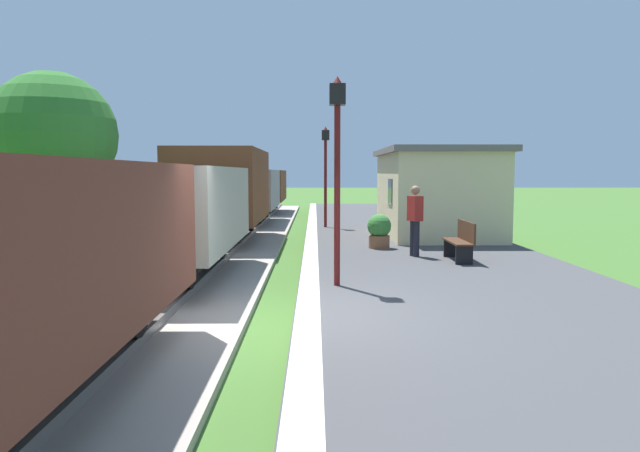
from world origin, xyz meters
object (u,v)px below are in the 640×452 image
(bench_down_platform, at_px, (397,210))
(tree_trackside_far, at_px, (52,136))
(bench_near_hut, at_px, (461,240))
(person_waiting, at_px, (415,218))
(potted_planter, at_px, (379,231))
(freight_train, at_px, (222,198))
(lamp_post_far, at_px, (326,158))
(station_hut, at_px, (436,192))
(lamp_post_near, at_px, (337,142))

(bench_down_platform, bearing_deg, tree_trackside_far, -138.30)
(bench_near_hut, xyz_separation_m, tree_trackside_far, (-10.04, 1.78, 2.49))
(bench_down_platform, xyz_separation_m, tree_trackside_far, (-10.04, -8.94, 2.49))
(person_waiting, height_order, potted_planter, person_waiting)
(person_waiting, bearing_deg, freight_train, -59.43)
(bench_down_platform, xyz_separation_m, potted_planter, (-1.63, -8.45, 0.00))
(bench_near_hut, distance_m, tree_trackside_far, 10.49)
(bench_near_hut, height_order, potted_planter, potted_planter)
(bench_down_platform, xyz_separation_m, lamp_post_far, (-2.96, -2.31, 2.08))
(station_hut, height_order, bench_near_hut, station_hut)
(station_hut, xyz_separation_m, bench_near_hut, (-0.54, -5.55, -0.93))
(bench_down_platform, distance_m, lamp_post_far, 4.29)
(bench_down_platform, bearing_deg, bench_near_hut, -90.00)
(station_hut, relative_size, bench_down_platform, 3.87)
(station_hut, bearing_deg, lamp_post_far, 140.77)
(lamp_post_near, xyz_separation_m, tree_trackside_far, (-7.07, 4.75, 0.41))
(person_waiting, height_order, tree_trackside_far, tree_trackside_far)
(station_hut, xyz_separation_m, bench_down_platform, (-0.54, 5.17, -0.93))
(bench_down_platform, distance_m, lamp_post_near, 14.17)
(bench_near_hut, bearing_deg, lamp_post_far, 109.40)
(freight_train, bearing_deg, lamp_post_far, 45.46)
(freight_train, relative_size, potted_planter, 35.59)
(station_hut, relative_size, bench_near_hut, 3.87)
(lamp_post_far, distance_m, tree_trackside_far, 9.70)
(lamp_post_near, distance_m, tree_trackside_far, 8.53)
(tree_trackside_far, bearing_deg, bench_near_hut, -10.06)
(potted_planter, distance_m, tree_trackside_far, 8.77)
(lamp_post_near, bearing_deg, bench_down_platform, 77.79)
(person_waiting, bearing_deg, potted_planter, -86.38)
(station_hut, distance_m, bench_near_hut, 5.66)
(station_hut, relative_size, tree_trackside_far, 1.20)
(freight_train, height_order, potted_planter, freight_train)
(lamp_post_far, xyz_separation_m, tree_trackside_far, (-7.07, -6.63, 0.41))
(person_waiting, distance_m, lamp_post_near, 4.50)
(bench_near_hut, relative_size, tree_trackside_far, 0.31)
(station_hut, bearing_deg, bench_down_platform, 95.94)
(lamp_post_far, relative_size, tree_trackside_far, 0.77)
(bench_near_hut, height_order, bench_down_platform, same)
(potted_planter, bearing_deg, bench_down_platform, 79.06)
(freight_train, xyz_separation_m, lamp_post_far, (3.30, 3.35, 1.34))
(bench_down_platform, bearing_deg, lamp_post_far, -142.06)
(station_hut, distance_m, lamp_post_near, 9.29)
(station_hut, height_order, potted_planter, station_hut)
(bench_near_hut, distance_m, lamp_post_near, 4.68)
(lamp_post_near, bearing_deg, lamp_post_far, 90.00)
(bench_near_hut, bearing_deg, tree_trackside_far, 169.94)
(bench_near_hut, relative_size, lamp_post_far, 0.41)
(station_hut, distance_m, lamp_post_far, 4.66)
(bench_down_platform, height_order, lamp_post_far, lamp_post_far)
(lamp_post_near, distance_m, lamp_post_far, 11.38)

